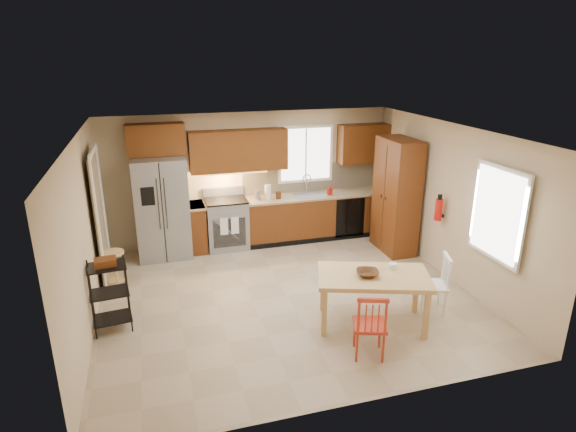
% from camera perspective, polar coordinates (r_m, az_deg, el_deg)
% --- Properties ---
extents(floor, '(5.50, 5.50, 0.00)m').
position_cam_1_polar(floor, '(7.48, -0.15, -9.43)').
color(floor, tan).
rests_on(floor, ground).
extents(ceiling, '(5.50, 5.00, 0.02)m').
position_cam_1_polar(ceiling, '(6.66, -0.17, 9.84)').
color(ceiling, silver).
rests_on(ceiling, ground).
extents(wall_back, '(5.50, 0.02, 2.50)m').
position_cam_1_polar(wall_back, '(9.30, -4.45, 4.56)').
color(wall_back, '#CCB793').
rests_on(wall_back, ground).
extents(wall_front, '(5.50, 0.02, 2.50)m').
position_cam_1_polar(wall_front, '(4.82, 8.24, -9.86)').
color(wall_front, '#CCB793').
rests_on(wall_front, ground).
extents(wall_left, '(0.02, 5.00, 2.50)m').
position_cam_1_polar(wall_left, '(6.79, -23.07, -2.48)').
color(wall_left, '#CCB793').
rests_on(wall_left, ground).
extents(wall_right, '(0.02, 5.00, 2.50)m').
position_cam_1_polar(wall_right, '(8.13, 18.80, 1.46)').
color(wall_right, '#CCB793').
rests_on(wall_right, ground).
extents(refrigerator, '(0.92, 0.75, 1.82)m').
position_cam_1_polar(refrigerator, '(8.85, -14.70, 0.94)').
color(refrigerator, gray).
rests_on(refrigerator, floor).
extents(range_stove, '(0.76, 0.63, 0.92)m').
position_cam_1_polar(range_stove, '(9.14, -7.29, -0.98)').
color(range_stove, gray).
rests_on(range_stove, floor).
extents(base_cabinet_narrow, '(0.30, 0.60, 0.90)m').
position_cam_1_polar(base_cabinet_narrow, '(9.10, -10.72, -1.33)').
color(base_cabinet_narrow, '#5D2711').
rests_on(base_cabinet_narrow, floor).
extents(base_cabinet_run, '(2.92, 0.60, 0.90)m').
position_cam_1_polar(base_cabinet_run, '(9.59, 3.61, 0.04)').
color(base_cabinet_run, '#5D2711').
rests_on(base_cabinet_run, floor).
extents(dishwasher, '(0.60, 0.02, 0.78)m').
position_cam_1_polar(dishwasher, '(9.53, 7.37, -0.20)').
color(dishwasher, black).
rests_on(dishwasher, floor).
extents(backsplash, '(2.92, 0.03, 0.55)m').
position_cam_1_polar(backsplash, '(9.64, 3.12, 4.65)').
color(backsplash, beige).
rests_on(backsplash, wall_back).
extents(upper_over_fridge, '(1.00, 0.35, 0.55)m').
position_cam_1_polar(upper_over_fridge, '(8.77, -15.41, 8.74)').
color(upper_over_fridge, '#633110').
rests_on(upper_over_fridge, wall_back).
extents(upper_left_block, '(1.80, 0.35, 0.75)m').
position_cam_1_polar(upper_left_block, '(8.95, -5.89, 7.73)').
color(upper_left_block, '#633110').
rests_on(upper_left_block, wall_back).
extents(upper_right_block, '(1.00, 0.35, 0.75)m').
position_cam_1_polar(upper_right_block, '(9.71, 8.92, 8.49)').
color(upper_right_block, '#633110').
rests_on(upper_right_block, wall_back).
extents(window_back, '(1.12, 0.04, 1.12)m').
position_cam_1_polar(window_back, '(9.47, 2.09, 7.35)').
color(window_back, white).
rests_on(window_back, wall_back).
extents(sink, '(0.62, 0.46, 0.16)m').
position_cam_1_polar(sink, '(9.40, 2.57, 2.30)').
color(sink, gray).
rests_on(sink, base_cabinet_run).
extents(undercab_glow, '(1.60, 0.30, 0.01)m').
position_cam_1_polar(undercab_glow, '(8.97, -7.66, 5.10)').
color(undercab_glow, '#FFBF66').
rests_on(undercab_glow, wall_back).
extents(soap_bottle, '(0.09, 0.09, 0.19)m').
position_cam_1_polar(soap_bottle, '(9.40, 4.97, 3.10)').
color(soap_bottle, '#B7130C').
rests_on(soap_bottle, base_cabinet_run).
extents(paper_towel, '(0.12, 0.12, 0.28)m').
position_cam_1_polar(paper_towel, '(9.08, -2.41, 2.87)').
color(paper_towel, white).
rests_on(paper_towel, base_cabinet_run).
extents(canister_steel, '(0.11, 0.11, 0.18)m').
position_cam_1_polar(canister_steel, '(9.05, -3.64, 2.46)').
color(canister_steel, gray).
rests_on(canister_steel, base_cabinet_run).
extents(canister_wood, '(0.10, 0.10, 0.14)m').
position_cam_1_polar(canister_wood, '(9.11, -1.14, 2.49)').
color(canister_wood, '#492D13').
rests_on(canister_wood, base_cabinet_run).
extents(pantry, '(0.50, 0.95, 2.10)m').
position_cam_1_polar(pantry, '(9.00, 12.71, 2.33)').
color(pantry, '#5D2711').
rests_on(pantry, floor).
extents(fire_extinguisher, '(0.12, 0.12, 0.36)m').
position_cam_1_polar(fire_extinguisher, '(8.23, 17.42, 0.71)').
color(fire_extinguisher, '#B7130C').
rests_on(fire_extinguisher, wall_right).
extents(window_right, '(0.04, 1.02, 1.32)m').
position_cam_1_polar(window_right, '(7.17, 23.64, 0.25)').
color(window_right, white).
rests_on(window_right, wall_right).
extents(doorway, '(0.04, 0.95, 2.10)m').
position_cam_1_polar(doorway, '(8.07, -21.43, -0.49)').
color(doorway, '#8C7A59').
rests_on(doorway, wall_left).
extents(dining_table, '(1.66, 1.26, 0.72)m').
position_cam_1_polar(dining_table, '(6.72, 9.94, -9.76)').
color(dining_table, '#DCB46E').
rests_on(dining_table, floor).
extents(chair_red, '(0.51, 0.51, 0.87)m').
position_cam_1_polar(chair_red, '(6.04, 9.65, -12.47)').
color(chair_red, '#B02E1B').
rests_on(chair_red, floor).
extents(chair_white, '(0.51, 0.51, 0.87)m').
position_cam_1_polar(chair_white, '(7.16, 16.71, -7.76)').
color(chair_white, white).
rests_on(chair_white, floor).
extents(table_bowl, '(0.38, 0.38, 0.07)m').
position_cam_1_polar(table_bowl, '(6.52, 9.39, -7.05)').
color(table_bowl, '#492D13').
rests_on(table_bowl, dining_table).
extents(table_jar, '(0.13, 0.13, 0.12)m').
position_cam_1_polar(table_jar, '(6.75, 12.26, -6.00)').
color(table_jar, white).
rests_on(table_jar, dining_table).
extents(bar_stool, '(0.35, 0.35, 0.66)m').
position_cam_1_polar(bar_stool, '(7.94, -19.79, -6.20)').
color(bar_stool, '#DCB46E').
rests_on(bar_stool, floor).
extents(utility_cart, '(0.53, 0.43, 0.98)m').
position_cam_1_polar(utility_cart, '(6.85, -20.35, -8.92)').
color(utility_cart, black).
rests_on(utility_cart, floor).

